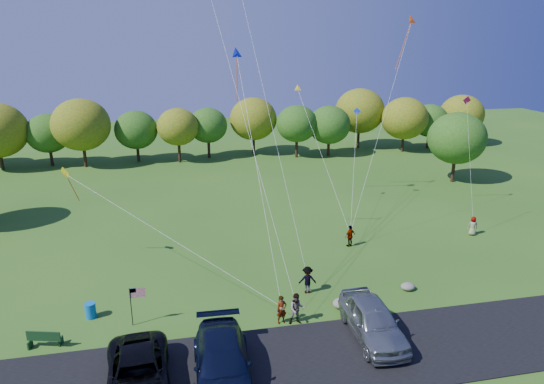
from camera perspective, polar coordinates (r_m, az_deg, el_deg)
The scene contains 16 objects.
ground at distance 27.81m, azimuth 0.76°, elevation -14.51°, with size 140.00×140.00×0.00m, color #2B5B1A.
asphalt_lane at distance 24.59m, azimuth 2.90°, elevation -19.31°, with size 44.00×6.00×0.06m, color black.
treeline at distance 59.86m, azimuth -5.53°, elevation 7.82°, with size 74.29×27.98×7.91m.
minivan_dark at distance 23.12m, azimuth -15.46°, elevation -20.14°, with size 2.73×5.93×1.65m, color black.
minivan_navy at distance 23.04m, azimuth -5.84°, elevation -19.40°, with size 2.53×6.24×1.81m, color black.
minivan_silver at distance 26.19m, azimuth 11.76°, elevation -14.55°, with size 2.24×5.57×1.90m, color gray.
flyer_a at distance 26.92m, azimuth 1.14°, elevation -13.68°, with size 0.59×0.39×1.61m, color #4C4C59.
flyer_b at distance 26.84m, azimuth 2.94°, elevation -13.57°, with size 0.87×0.68×1.79m, color #4C4C59.
flyer_c at distance 29.81m, azimuth 4.19°, elevation -10.27°, with size 1.11×0.64×1.72m, color #4C4C59.
flyer_d at distance 36.40m, azimuth 9.17°, elevation -5.12°, with size 0.97×0.40×1.65m, color #4C4C59.
flyer_e at distance 41.07m, azimuth 22.55°, elevation -3.70°, with size 0.75×0.48×1.52m, color #4C4C59.
park_bench at distance 27.67m, azimuth -25.23°, elevation -15.34°, with size 1.70×0.71×0.96m.
trash_barrel at distance 29.32m, azimuth -20.57°, elevation -12.91°, with size 0.59×0.59×0.88m, color #0C61B6.
flag_assembly at distance 27.30m, azimuth -15.84°, elevation -11.87°, with size 0.83×0.54×2.24m.
boulder_near at distance 28.76m, azimuth 8.35°, elevation -12.82°, with size 1.20×0.94×0.60m, color gray.
boulder_far at distance 31.45m, azimuth 15.69°, elevation -10.65°, with size 0.88×0.73×0.46m, color gray.
Camera 1 is at (-5.14, -22.93, 14.86)m, focal length 32.00 mm.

